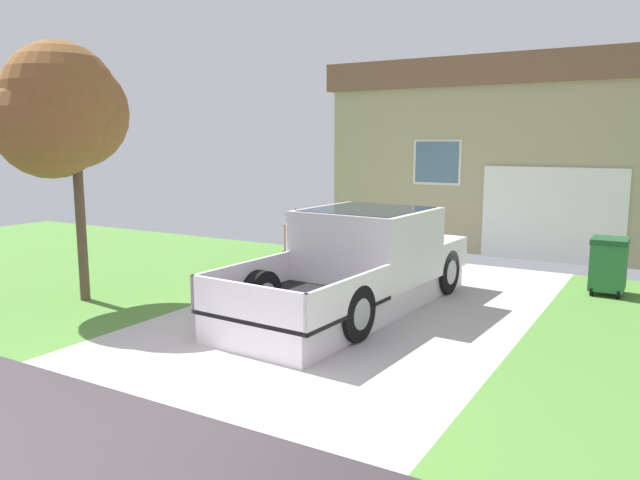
{
  "coord_description": "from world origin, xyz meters",
  "views": [
    {
      "loc": [
        4.35,
        -4.42,
        2.74
      ],
      "look_at": [
        -0.88,
        4.48,
        1.07
      ],
      "focal_mm": 34.33,
      "sensor_mm": 36.0,
      "label": 1
    }
  ],
  "objects": [
    {
      "name": "person_with_hat",
      "position": [
        -1.42,
        4.53,
        0.88
      ],
      "size": [
        0.54,
        0.39,
        1.6
      ],
      "rotation": [
        0.0,
        0.0,
        -0.03
      ],
      "color": "#333842",
      "rests_on": "ground"
    },
    {
      "name": "pickup_truck",
      "position": [
        -0.13,
        4.66,
        0.72
      ],
      "size": [
        2.23,
        5.42,
        1.63
      ],
      "rotation": [
        0.0,
        0.0,
        -0.06
      ],
      "color": "silver",
      "rests_on": "ground"
    },
    {
      "name": "house_with_garage",
      "position": [
        0.92,
        12.77,
        2.4
      ],
      "size": [
        9.83,
        5.29,
        4.76
      ],
      "color": "tan",
      "rests_on": "ground"
    },
    {
      "name": "handbag",
      "position": [
        -1.63,
        4.33,
        0.13
      ],
      "size": [
        0.36,
        0.18,
        0.42
      ],
      "color": "tan",
      "rests_on": "ground"
    },
    {
      "name": "wheeled_trash_bin",
      "position": [
        3.36,
        7.55,
        0.56
      ],
      "size": [
        0.6,
        0.72,
        1.03
      ],
      "color": "#286B38",
      "rests_on": "ground"
    },
    {
      "name": "front_yard_tree",
      "position": [
        -4.67,
        2.38,
        3.23
      ],
      "size": [
        2.04,
        2.35,
        4.37
      ],
      "color": "brown",
      "rests_on": "ground"
    }
  ]
}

